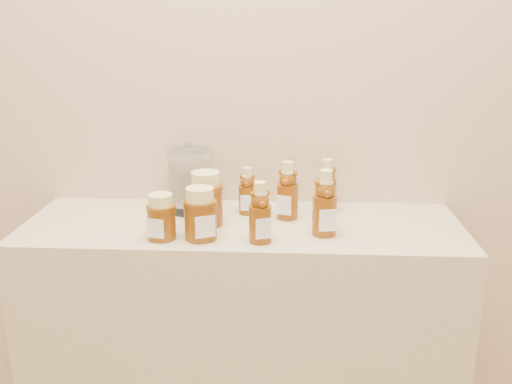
# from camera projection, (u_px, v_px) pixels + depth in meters

# --- Properties ---
(wall_back) EXTENTS (3.50, 0.02, 2.70)m
(wall_back) POSITION_uv_depth(u_px,v_px,m) (247.00, 51.00, 1.62)
(wall_back) COLOR #CAAE89
(wall_back) RESTS_ON ground
(display_table) EXTENTS (1.20, 0.40, 0.90)m
(display_table) POSITION_uv_depth(u_px,v_px,m) (243.00, 365.00, 1.70)
(display_table) COLOR #BDAD8A
(display_table) RESTS_ON ground
(bear_bottle_back_left) EXTENTS (0.05, 0.05, 0.15)m
(bear_bottle_back_left) POSITION_uv_depth(u_px,v_px,m) (247.00, 188.00, 1.62)
(bear_bottle_back_left) COLOR #5F2C07
(bear_bottle_back_left) RESTS_ON display_table
(bear_bottle_back_mid) EXTENTS (0.08, 0.08, 0.19)m
(bear_bottle_back_mid) POSITION_uv_depth(u_px,v_px,m) (288.00, 187.00, 1.58)
(bear_bottle_back_mid) COLOR #5F2C07
(bear_bottle_back_mid) RESTS_ON display_table
(bear_bottle_back_right) EXTENTS (0.08, 0.08, 0.18)m
(bear_bottle_back_right) POSITION_uv_depth(u_px,v_px,m) (327.00, 182.00, 1.64)
(bear_bottle_back_right) COLOR #5F2C07
(bear_bottle_back_right) RESTS_ON display_table
(bear_bottle_front_left) EXTENTS (0.08, 0.08, 0.18)m
(bear_bottle_front_left) POSITION_uv_depth(u_px,v_px,m) (260.00, 208.00, 1.41)
(bear_bottle_front_left) COLOR #5F2C07
(bear_bottle_front_left) RESTS_ON display_table
(bear_bottle_front_right) EXTENTS (0.08, 0.08, 0.20)m
(bear_bottle_front_right) POSITION_uv_depth(u_px,v_px,m) (325.00, 199.00, 1.46)
(bear_bottle_front_right) COLOR #5F2C07
(bear_bottle_front_right) RESTS_ON display_table
(honey_jar_left) EXTENTS (0.09, 0.09, 0.12)m
(honey_jar_left) POSITION_uv_depth(u_px,v_px,m) (161.00, 217.00, 1.44)
(honey_jar_left) COLOR #5F2C07
(honey_jar_left) RESTS_ON display_table
(honey_jar_back) EXTENTS (0.11, 0.11, 0.15)m
(honey_jar_back) POSITION_uv_depth(u_px,v_px,m) (206.00, 199.00, 1.54)
(honey_jar_back) COLOR #5F2C07
(honey_jar_back) RESTS_ON display_table
(honey_jar_front) EXTENTS (0.11, 0.11, 0.14)m
(honey_jar_front) POSITION_uv_depth(u_px,v_px,m) (200.00, 213.00, 1.44)
(honey_jar_front) COLOR #5F2C07
(honey_jar_front) RESTS_ON display_table
(glass_canister) EXTENTS (0.17, 0.17, 0.20)m
(glass_canister) POSITION_uv_depth(u_px,v_px,m) (190.00, 178.00, 1.63)
(glass_canister) COLOR white
(glass_canister) RESTS_ON display_table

